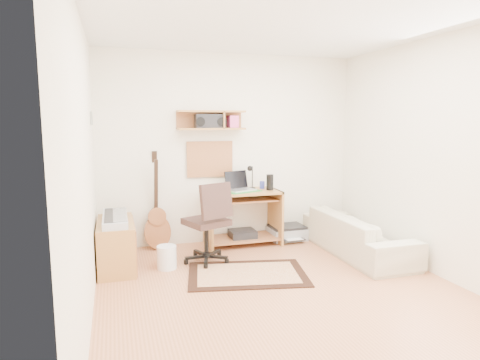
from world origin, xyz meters
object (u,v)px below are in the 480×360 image
object	(u,v)px
printer	(287,233)
cabinet	(116,245)
task_chair	(206,222)
desk	(242,218)
sofa	(357,227)

from	to	relation	value
printer	cabinet	bearing A→B (deg)	-168.88
task_chair	cabinet	xyz separation A→B (m)	(-1.04, 0.12, -0.22)
desk	task_chair	world-z (taller)	task_chair
desk	task_chair	distance (m)	0.86
cabinet	printer	world-z (taller)	cabinet
desk	cabinet	size ratio (longest dim) A/B	1.11
cabinet	printer	bearing A→B (deg)	12.10
desk	cabinet	xyz separation A→B (m)	(-1.67, -0.45, -0.10)
desk	printer	world-z (taller)	desk
task_chair	desk	bearing A→B (deg)	20.77
desk	cabinet	bearing A→B (deg)	-164.78
desk	cabinet	distance (m)	1.74
sofa	cabinet	bearing A→B (deg)	83.23
task_chair	cabinet	distance (m)	1.07
desk	sofa	bearing A→B (deg)	-32.05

